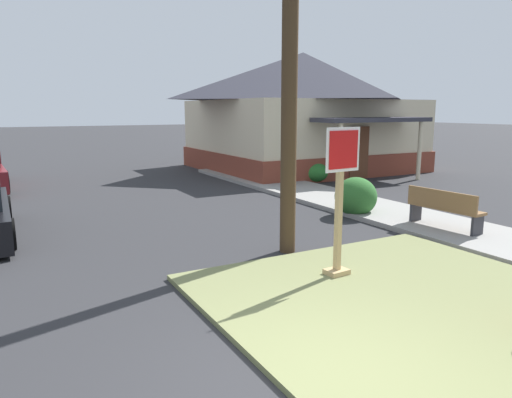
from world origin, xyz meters
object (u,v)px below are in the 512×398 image
(utility_pole, at_px, (290,1))
(stop_sign, at_px, (339,206))
(street_bench, at_px, (444,207))
(manhole_cover, at_px, (240,301))

(utility_pole, bearing_deg, stop_sign, -93.68)
(street_bench, relative_size, utility_pole, 0.20)
(manhole_cover, height_order, utility_pole, utility_pole)
(stop_sign, relative_size, manhole_cover, 3.35)
(stop_sign, relative_size, street_bench, 1.35)
(stop_sign, distance_m, street_bench, 4.06)
(manhole_cover, bearing_deg, street_bench, 12.31)
(street_bench, xyz_separation_m, utility_pole, (-3.74, 0.49, 3.95))
(utility_pole, bearing_deg, street_bench, -7.49)
(street_bench, height_order, utility_pole, utility_pole)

